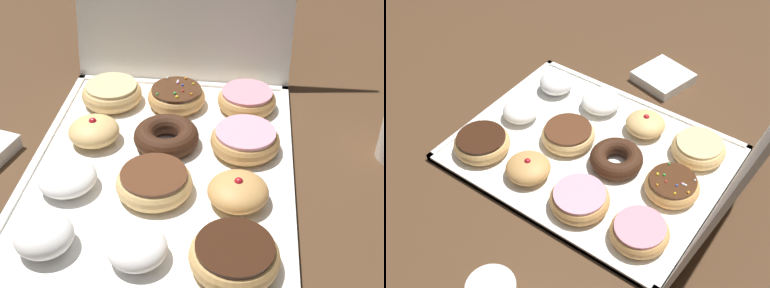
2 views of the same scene
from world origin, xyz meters
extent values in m
plane|color=#4C331E|center=(0.00, 0.00, 0.00)|extent=(3.00, 3.00, 0.00)
cube|color=white|center=(0.00, 0.00, 0.01)|extent=(0.43, 0.56, 0.01)
cube|color=white|center=(0.00, 0.27, 0.01)|extent=(0.43, 0.01, 0.01)
cube|color=white|center=(-0.21, 0.00, 0.01)|extent=(0.01, 0.56, 0.01)
cube|color=white|center=(0.21, 0.00, 0.01)|extent=(0.01, 0.56, 0.01)
ellipsoid|color=white|center=(-0.13, -0.19, 0.03)|extent=(0.08, 0.08, 0.05)
ellipsoid|color=white|center=(0.00, -0.19, 0.03)|extent=(0.08, 0.08, 0.04)
torus|color=tan|center=(0.13, -0.19, 0.03)|extent=(0.12, 0.12, 0.04)
cylinder|color=#381E11|center=(0.13, -0.19, 0.05)|extent=(0.10, 0.10, 0.01)
ellipsoid|color=white|center=(-0.13, -0.06, 0.03)|extent=(0.09, 0.09, 0.04)
torus|color=#E5B770|center=(0.00, -0.06, 0.03)|extent=(0.12, 0.12, 0.04)
cylinder|color=#59331E|center=(0.00, -0.06, 0.04)|extent=(0.10, 0.10, 0.01)
ellipsoid|color=tan|center=(0.13, -0.07, 0.03)|extent=(0.09, 0.09, 0.04)
sphere|color=#B21923|center=(0.13, -0.07, 0.05)|extent=(0.01, 0.01, 0.01)
ellipsoid|color=#E5B770|center=(-0.12, 0.06, 0.03)|extent=(0.09, 0.09, 0.04)
sphere|color=#B21923|center=(-0.12, 0.06, 0.05)|extent=(0.01, 0.01, 0.01)
torus|color=#381E11|center=(0.00, 0.06, 0.03)|extent=(0.11, 0.11, 0.04)
torus|color=tan|center=(0.13, 0.06, 0.03)|extent=(0.12, 0.12, 0.04)
cylinder|color=pink|center=(0.13, 0.06, 0.05)|extent=(0.10, 0.10, 0.01)
torus|color=#E5B770|center=(-0.12, 0.19, 0.03)|extent=(0.11, 0.11, 0.04)
cylinder|color=#EACC8C|center=(-0.12, 0.19, 0.05)|extent=(0.10, 0.10, 0.01)
torus|color=tan|center=(0.00, 0.19, 0.03)|extent=(0.11, 0.11, 0.03)
cylinder|color=#472816|center=(0.00, 0.19, 0.04)|extent=(0.09, 0.09, 0.01)
sphere|color=orange|center=(0.01, 0.23, 0.05)|extent=(0.01, 0.01, 0.01)
sphere|color=green|center=(0.00, 0.17, 0.05)|extent=(0.01, 0.01, 0.01)
sphere|color=yellow|center=(0.03, 0.21, 0.05)|extent=(0.01, 0.01, 0.01)
sphere|color=yellow|center=(0.01, 0.16, 0.05)|extent=(0.01, 0.01, 0.01)
sphere|color=red|center=(0.01, 0.18, 0.05)|extent=(0.00, 0.00, 0.00)
sphere|color=orange|center=(0.03, 0.17, 0.05)|extent=(0.01, 0.01, 0.01)
sphere|color=blue|center=(0.01, 0.20, 0.05)|extent=(0.00, 0.00, 0.00)
sphere|color=white|center=(0.00, 0.22, 0.05)|extent=(0.01, 0.01, 0.01)
sphere|color=white|center=(0.00, 0.21, 0.05)|extent=(0.01, 0.01, 0.01)
sphere|color=pink|center=(0.00, 0.21, 0.05)|extent=(0.00, 0.00, 0.00)
sphere|color=white|center=(-0.02, 0.23, 0.05)|extent=(0.00, 0.00, 0.00)
sphere|color=green|center=(-0.03, 0.17, 0.05)|extent=(0.01, 0.01, 0.01)
torus|color=tan|center=(0.13, 0.20, 0.03)|extent=(0.11, 0.11, 0.04)
cylinder|color=pink|center=(0.13, 0.20, 0.04)|extent=(0.09, 0.09, 0.01)
camera|label=1|loc=(0.13, -0.67, 0.56)|focal=50.49mm
camera|label=2|loc=(0.64, 0.42, 0.78)|focal=47.19mm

